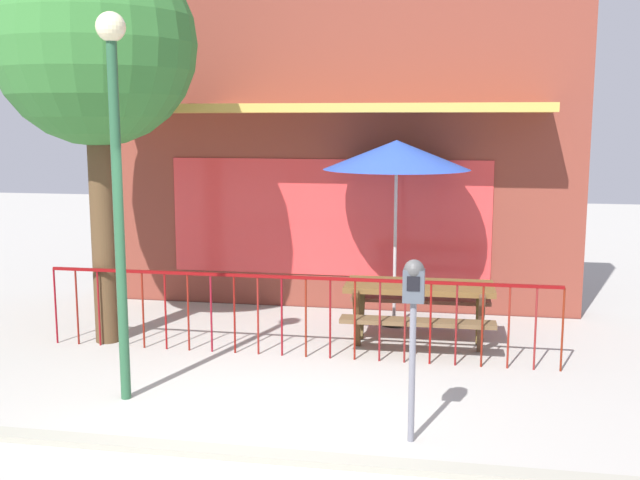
# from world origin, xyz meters

# --- Properties ---
(ground) EXTENTS (40.00, 40.00, 0.00)m
(ground) POSITION_xyz_m (0.00, 0.00, 0.00)
(ground) COLOR #A5A29B
(pub_storefront) EXTENTS (7.20, 1.42, 4.56)m
(pub_storefront) POSITION_xyz_m (0.00, 4.73, 2.29)
(pub_storefront) COLOR #47241F
(pub_storefront) RESTS_ON ground
(patio_fence_front) EXTENTS (6.08, 0.04, 0.97)m
(patio_fence_front) POSITION_xyz_m (0.00, 2.14, 0.66)
(patio_fence_front) COLOR maroon
(patio_fence_front) RESTS_ON ground
(picnic_table_left) EXTENTS (1.82, 1.39, 0.79)m
(picnic_table_left) POSITION_xyz_m (1.42, 2.86, 0.61)
(picnic_table_left) COLOR brown
(picnic_table_left) RESTS_ON ground
(patio_umbrella) EXTENTS (1.95, 1.95, 2.50)m
(patio_umbrella) POSITION_xyz_m (1.04, 3.74, 2.29)
(patio_umbrella) COLOR black
(patio_umbrella) RESTS_ON ground
(parking_meter_near) EXTENTS (0.18, 0.17, 1.60)m
(parking_meter_near) POSITION_xyz_m (1.50, -0.01, 1.24)
(parking_meter_near) COLOR slate
(parking_meter_near) RESTS_ON ground
(street_tree) EXTENTS (2.42, 2.42, 4.86)m
(street_tree) POSITION_xyz_m (-2.44, 2.33, 3.61)
(street_tree) COLOR #4F3822
(street_tree) RESTS_ON ground
(street_lamp) EXTENTS (0.28, 0.28, 3.75)m
(street_lamp) POSITION_xyz_m (-1.37, 0.51, 2.46)
(street_lamp) COLOR #265636
(street_lamp) RESTS_ON ground
(curb_edge) EXTENTS (10.09, 0.20, 0.11)m
(curb_edge) POSITION_xyz_m (0.00, -0.57, 0.00)
(curb_edge) COLOR #9A9788
(curb_edge) RESTS_ON ground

